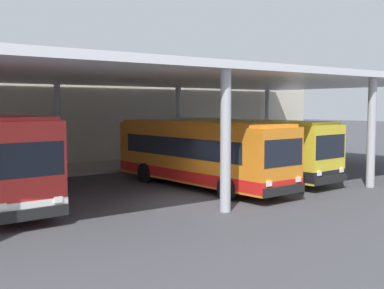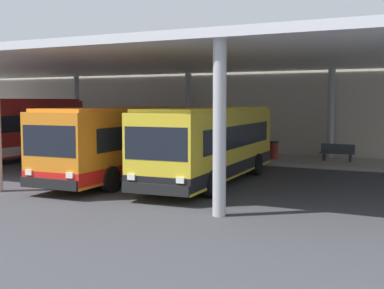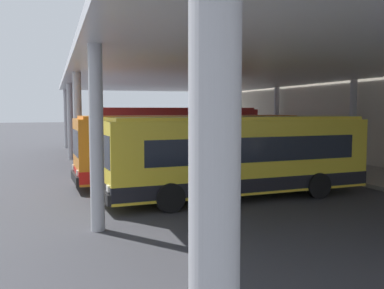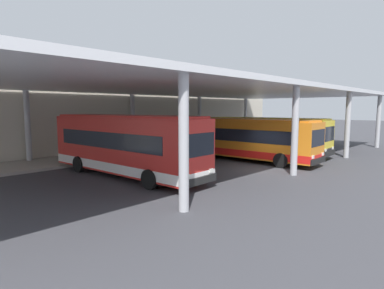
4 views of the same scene
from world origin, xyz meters
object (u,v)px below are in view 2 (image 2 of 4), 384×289
object	(u,v)px
bus_second_bay	(127,141)
trash_bin	(274,150)
bus_middle_bay	(211,143)
bus_nearest_bay	(5,129)
bench_waiting	(337,152)

from	to	relation	value
bus_second_bay	trash_bin	bearing A→B (deg)	66.56
trash_bin	bus_second_bay	bearing A→B (deg)	-113.44
bus_middle_bay	trash_bin	distance (m)	8.33
bus_nearest_bay	trash_bin	xyz separation A→B (m)	(13.57, 6.84, -1.16)
bus_nearest_bay	trash_bin	world-z (taller)	bus_nearest_bay
bench_waiting	trash_bin	world-z (taller)	trash_bin
bus_second_bay	bus_middle_bay	xyz separation A→B (m)	(3.76, 0.71, 0.00)
bus_nearest_bay	bench_waiting	bearing A→B (deg)	23.05
bus_nearest_bay	bench_waiting	world-z (taller)	bus_nearest_bay
trash_bin	bus_middle_bay	bearing A→B (deg)	-90.90
bus_nearest_bay	bench_waiting	size ratio (longest dim) A/B	6.36
bus_second_bay	bench_waiting	world-z (taller)	bus_second_bay
bus_second_bay	trash_bin	xyz separation A→B (m)	(3.89, 8.98, -0.98)
bus_second_bay	bench_waiting	bearing A→B (deg)	51.94
bus_middle_bay	bench_waiting	bearing A→B (deg)	67.54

